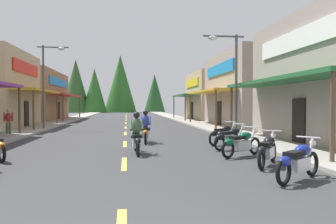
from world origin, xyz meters
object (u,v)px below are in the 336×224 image
Objects in this scene: pedestrian_waiting at (8,120)px; motorcycle_parked_right_1 at (267,150)px; rider_cruising_lead at (137,136)px; motorcycle_parked_right_0 at (298,161)px; streetlamp_left at (48,75)px; motorcycle_parked_right_4 at (224,134)px; rider_cruising_trailing at (146,129)px; streetlamp_right at (229,70)px; motorcycle_parked_right_2 at (241,143)px; motorcycle_parked_right_3 at (231,137)px.

motorcycle_parked_right_1 is at bearing 177.37° from pedestrian_waiting.
rider_cruising_lead reaches higher than motorcycle_parked_right_1.
motorcycle_parked_right_1 is (0.08, 2.00, 0.00)m from motorcycle_parked_right_0.
rider_cruising_lead is (5.93, -12.62, -3.30)m from streetlamp_left.
motorcycle_parked_right_4 is (9.97, -10.21, -3.47)m from streetlamp_left.
rider_cruising_trailing is at bearing -54.53° from streetlamp_left.
motorcycle_parked_right_1 is 0.84× the size of rider_cruising_lead.
rider_cruising_trailing is (0.53, 3.56, 0.00)m from rider_cruising_lead.
streetlamp_left reaches higher than pedestrian_waiting.
rider_cruising_trailing is (-3.51, 1.15, 0.17)m from motorcycle_parked_right_4.
motorcycle_parked_right_4 is (-0.99, -2.36, -3.17)m from streetlamp_right.
motorcycle_parked_right_2 is 0.86× the size of rider_cruising_lead.
rider_cruising_trailing reaches higher than motorcycle_parked_right_3.
motorcycle_parked_right_3 is at bearing -126.16° from rider_cruising_trailing.
streetlamp_left is at bearing 81.71° from motorcycle_parked_right_0.
motorcycle_parked_right_2 is at bearing -108.91° from rider_cruising_lead.
pedestrian_waiting reaches higher than motorcycle_parked_right_1.
pedestrian_waiting is (-7.76, 4.62, 0.25)m from rider_cruising_trailing.
motorcycle_parked_right_2 is at bearing -103.08° from streetlamp_right.
motorcycle_parked_right_1 is at bearing -129.04° from motorcycle_parked_right_4.
pedestrian_waiting is at bearing 116.32° from motorcycle_parked_right_4.
rider_cruising_trailing is (-3.34, 2.80, 0.17)m from motorcycle_parked_right_3.
motorcycle_parked_right_1 is at bearing -58.09° from streetlamp_left.
streetlamp_right is at bearing 39.39° from motorcycle_parked_right_3.
motorcycle_parked_right_2 is 0.86× the size of rider_cruising_trailing.
pedestrian_waiting reaches higher than motorcycle_parked_right_3.
streetlamp_left is at bearing 91.77° from motorcycle_parked_right_2.
motorcycle_parked_right_1 is 0.97× the size of motorcycle_parked_right_2.
streetlamp_right is (10.95, -7.85, -0.30)m from streetlamp_left.
motorcycle_parked_right_3 is at bearing 51.58° from motorcycle_parked_right_0.
streetlamp_left reaches higher than motorcycle_parked_right_2.
motorcycle_parked_right_3 is (0.15, 5.77, 0.00)m from motorcycle_parked_right_0.
motorcycle_parked_right_3 is 13.35m from pedestrian_waiting.
motorcycle_parked_right_0 is 0.97× the size of motorcycle_parked_right_3.
streetlamp_left is 1.10× the size of streetlamp_right.
rider_cruising_lead is at bearing 89.59° from motorcycle_parked_right_0.
motorcycle_parked_right_2 is (-0.16, 1.87, 0.00)m from motorcycle_parked_right_1.
streetlamp_right is 4.08m from motorcycle_parked_right_4.
rider_cruising_lead is at bearing -64.83° from streetlamp_left.
motorcycle_parked_right_0 is 7.43m from motorcycle_parked_right_4.
motorcycle_parked_right_2 is at bearing 54.10° from motorcycle_parked_right_0.
motorcycle_parked_right_3 is (0.06, 3.77, 0.00)m from motorcycle_parked_right_1.
motorcycle_parked_right_2 is at bearing -132.84° from motorcycle_parked_right_4.
streetlamp_left is 17.12m from motorcycle_parked_right_2.
streetlamp_left is at bearing 95.00° from motorcycle_parked_right_3.
streetlamp_left is 3.40× the size of motorcycle_parked_right_4.
motorcycle_parked_right_1 and motorcycle_parked_right_4 have the same top height.
motorcycle_parked_right_2 is 3.82m from rider_cruising_lead.
rider_cruising_lead reaches higher than motorcycle_parked_right_2.
rider_cruising_lead is at bearing 175.33° from rider_cruising_trailing.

